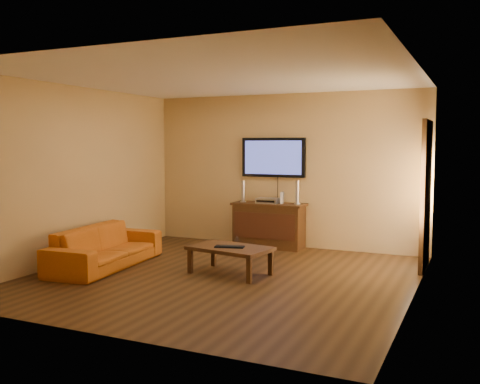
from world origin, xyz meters
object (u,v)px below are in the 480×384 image
Objects in this scene: keyboard at (230,247)px; sofa at (106,240)px; speaker_left at (243,192)px; av_receiver at (268,201)px; subwoofer at (241,239)px; television at (273,157)px; coffee_table at (230,250)px; game_console at (282,198)px; bottle at (237,242)px; media_console at (269,225)px; speaker_right at (297,193)px.

sofa is at bearing -171.26° from keyboard.
av_receiver is at bearing 3.71° from speaker_left.
subwoofer is (-0.52, 0.00, -0.72)m from av_receiver.
sofa is (-1.65, -2.61, -1.18)m from television.
av_receiver is (-0.02, -0.20, -0.75)m from television.
game_console is at bearing 89.85° from coffee_table.
television is 1.63m from bottle.
bottle is (-0.51, -0.45, -1.48)m from television.
television reaches higher than speaker_left.
speaker_left is 0.89m from bottle.
speaker_left reaches higher than game_console.
media_console is 3.03× the size of keyboard.
subwoofer is at bearing -30.03° from sofa.
television reaches higher than speaker_right.
av_receiver is 0.26m from game_console.
television is 2.91× the size of speaker_right.
media_console is 3.17× the size of speaker_right.
television is at bearing 95.73° from coffee_table.
coffee_table is at bearing 106.31° from keyboard.
media_console is 3.36× the size of speaker_left.
speaker_left is at bearing 109.20° from keyboard.
coffee_table is 2.25m from speaker_left.
keyboard is at bearing -98.14° from game_console.
speaker_left is at bearing -154.63° from television.
television is 0.82m from speaker_left.
subwoofer is at bearing 173.73° from game_console.
keyboard is (0.01, -2.15, -0.49)m from game_console.
television reaches higher than game_console.
speaker_right is at bearing 83.02° from keyboard.
bottle is at bearing -86.98° from subwoofer.
media_console is 0.43m from av_receiver.
keyboard is at bearing -83.46° from media_console.
sofa is 1.92m from keyboard.
television reaches higher than subwoofer.
speaker_right reaches higher than bottle.
sofa reaches higher than bottle.
game_console is at bearing 4.87° from speaker_left.
speaker_right is (0.28, 2.11, 0.63)m from coffee_table.
subwoofer is (-0.77, -0.03, -0.77)m from game_console.
media_console is 0.64m from bottle.
game_console is at bearing -178.43° from speaker_right.
television is 0.75m from game_console.
speaker_right is at bearing -46.57° from sofa.
media_console is 6.38× the size of game_console.
speaker_left is 0.99m from speaker_right.
subwoofer is 0.53× the size of keyboard.
sofa reaches higher than subwoofer.
sofa is 5.01× the size of speaker_right.
media_console is 0.77m from speaker_right.
bottle is at bearing -138.78° from television.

